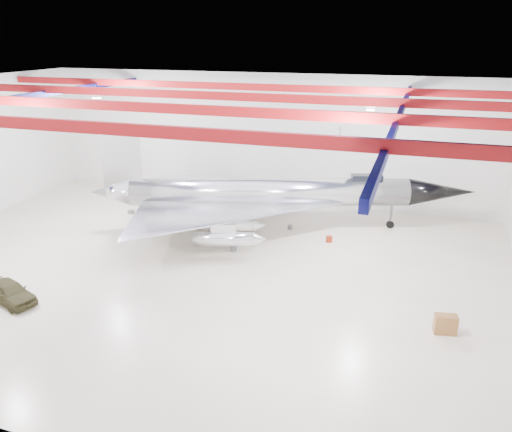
% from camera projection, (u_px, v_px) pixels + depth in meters
% --- Properties ---
extents(floor, '(40.00, 40.00, 0.00)m').
position_uv_depth(floor, '(190.00, 266.00, 31.92)').
color(floor, beige).
rests_on(floor, ground).
extents(wall_back, '(40.00, 0.00, 40.00)m').
position_uv_depth(wall_back, '(262.00, 138.00, 43.43)').
color(wall_back, silver).
rests_on(wall_back, floor).
extents(ceiling, '(40.00, 40.00, 0.00)m').
position_uv_depth(ceiling, '(181.00, 90.00, 28.17)').
color(ceiling, '#0A0F38').
rests_on(ceiling, wall_back).
extents(ceiling_structure, '(39.50, 29.50, 1.08)m').
position_uv_depth(ceiling_structure, '(182.00, 102.00, 28.40)').
color(ceiling_structure, maroon).
rests_on(ceiling_structure, ceiling).
extents(jet_aircraft, '(28.07, 20.85, 7.89)m').
position_uv_depth(jet_aircraft, '(268.00, 196.00, 37.36)').
color(jet_aircraft, silver).
rests_on(jet_aircraft, floor).
extents(jeep, '(3.93, 2.53, 1.24)m').
position_uv_depth(jeep, '(10.00, 292.00, 27.44)').
color(jeep, '#36321B').
rests_on(jeep, floor).
extents(desk, '(1.18, 0.74, 1.00)m').
position_uv_depth(desk, '(445.00, 324.00, 24.59)').
color(desk, brown).
rests_on(desk, floor).
extents(toolbox_red, '(0.64, 0.59, 0.36)m').
position_uv_depth(toolbox_red, '(221.00, 211.00, 41.36)').
color(toolbox_red, maroon).
rests_on(toolbox_red, floor).
extents(engine_drum, '(0.51, 0.51, 0.37)m').
position_uv_depth(engine_drum, '(234.00, 248.00, 34.17)').
color(engine_drum, '#59595B').
rests_on(engine_drum, floor).
extents(parts_bin, '(0.68, 0.59, 0.42)m').
position_uv_depth(parts_bin, '(249.00, 234.00, 36.58)').
color(parts_bin, olive).
rests_on(parts_bin, floor).
extents(crate_small, '(0.44, 0.36, 0.30)m').
position_uv_depth(crate_small, '(131.00, 212.00, 41.32)').
color(crate_small, '#59595B').
rests_on(crate_small, floor).
extents(tool_chest, '(0.61, 0.61, 0.42)m').
position_uv_depth(tool_chest, '(329.00, 239.00, 35.61)').
color(tool_chest, maroon).
rests_on(tool_chest, floor).
extents(oil_barrel, '(0.68, 0.60, 0.40)m').
position_uv_depth(oil_barrel, '(200.00, 225.00, 38.26)').
color(oil_barrel, olive).
rests_on(oil_barrel, floor).
extents(spares_box, '(0.47, 0.47, 0.32)m').
position_uv_depth(spares_box, '(290.00, 227.00, 37.99)').
color(spares_box, '#59595B').
rests_on(spares_box, floor).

